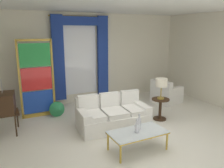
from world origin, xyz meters
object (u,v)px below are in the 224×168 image
bottle_blue_decanter (139,123)px  peacock_figurine (58,110)px  vintage_tv (4,104)px  armchair_white (166,94)px  table_lamp_brass (161,83)px  stained_glass_divider (37,80)px  couch_white_long (112,115)px  round_side_table (160,107)px  coffee_table (138,133)px  bottle_crystal_tall (137,127)px

bottle_blue_decanter → peacock_figurine: 2.73m
vintage_tv → armchair_white: 5.01m
armchair_white → table_lamp_brass: size_ratio=1.68×
peacock_figurine → stained_glass_divider: bearing=145.5°
couch_white_long → vintage_tv: bearing=161.7°
couch_white_long → round_side_table: size_ratio=3.07×
coffee_table → couch_white_long: bearing=87.4°
vintage_tv → couch_white_long: bearing=-18.3°
coffee_table → bottle_crystal_tall: bottle_crystal_tall is taller
couch_white_long → stained_glass_divider: (-1.55, 1.59, 0.75)m
armchair_white → round_side_table: (-1.13, -1.12, 0.07)m
vintage_tv → armchair_white: (4.99, 0.13, -0.44)m
armchair_white → stained_glass_divider: bearing=171.0°
couch_white_long → vintage_tv: size_ratio=1.36×
coffee_table → round_side_table: (1.47, 1.12, -0.02)m
bottle_crystal_tall → vintage_tv: 3.17m
bottle_blue_decanter → peacock_figurine: bottle_blue_decanter is taller
couch_white_long → table_lamp_brass: table_lamp_brass is taller
bottle_crystal_tall → armchair_white: (2.65, 2.26, -0.23)m
bottle_blue_decanter → stained_glass_divider: stained_glass_divider is taller
table_lamp_brass → round_side_table: bearing=-90.0°
bottle_crystal_tall → coffee_table: bearing=29.3°
bottle_blue_decanter → vintage_tv: (-2.48, 2.01, 0.18)m
couch_white_long → bottle_blue_decanter: bearing=-88.6°
bottle_crystal_tall → vintage_tv: (-2.34, 2.13, 0.21)m
table_lamp_brass → bottle_crystal_tall: bearing=-143.0°
bottle_blue_decanter → vintage_tv: vintage_tv is taller
coffee_table → peacock_figurine: 2.76m
coffee_table → peacock_figurine: (-1.03, 2.56, -0.15)m
vintage_tv → round_side_table: 4.00m
armchair_white → stained_glass_divider: 4.21m
peacock_figurine → vintage_tv: bearing=-161.3°
vintage_tv → table_lamp_brass: vintage_tv is taller
bottle_blue_decanter → stained_glass_divider: size_ratio=0.15×
couch_white_long → round_side_table: couch_white_long is taller
bottle_blue_decanter → coffee_table: bearing=-134.2°
peacock_figurine → table_lamp_brass: bearing=-30.0°
round_side_table → peacock_figurine: bearing=150.0°
coffee_table → table_lamp_brass: (1.47, 1.12, 0.66)m
vintage_tv → armchair_white: size_ratio=1.40×
coffee_table → armchair_white: bearing=40.7°
bottle_blue_decanter → round_side_table: bearing=36.6°
bottle_crystal_tall → peacock_figurine: size_ratio=0.48×
bottle_blue_decanter → armchair_white: 3.31m
bottle_blue_decanter → bottle_crystal_tall: size_ratio=1.17×
table_lamp_brass → armchair_white: bearing=44.7°
bottle_blue_decanter → bottle_crystal_tall: (-0.14, -0.12, -0.02)m
coffee_table → stained_glass_divider: bearing=117.4°
stained_glass_divider → round_side_table: (2.96, -1.76, -0.70)m
bottle_crystal_tall → stained_glass_divider: 3.29m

